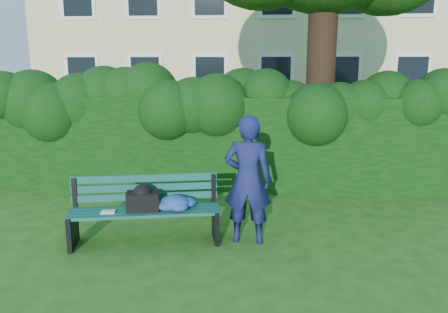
{
  "coord_description": "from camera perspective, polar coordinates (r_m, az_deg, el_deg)",
  "views": [
    {
      "loc": [
        0.5,
        -6.2,
        2.38
      ],
      "look_at": [
        0.0,
        0.6,
        0.95
      ],
      "focal_mm": 35.0,
      "sensor_mm": 36.0,
      "label": 1
    }
  ],
  "objects": [
    {
      "name": "man_reading",
      "position": [
        5.85,
        3.11,
        -3.07
      ],
      "size": [
        0.67,
        0.46,
        1.75
      ],
      "primitive_type": "imported",
      "rotation": [
        0.0,
        0.0,
        3.07
      ],
      "color": "#161B4F",
      "rests_on": "ground"
    },
    {
      "name": "hedge",
      "position": [
        8.54,
        0.78,
        1.87
      ],
      "size": [
        10.0,
        1.0,
        1.8
      ],
      "color": "black",
      "rests_on": "ground"
    },
    {
      "name": "park_bench",
      "position": [
        6.03,
        -9.44,
        -6.43
      ],
      "size": [
        2.07,
        0.93,
        0.89
      ],
      "rotation": [
        0.0,
        0.0,
        0.19
      ],
      "color": "#0E4639",
      "rests_on": "ground"
    },
    {
      "name": "ground",
      "position": [
        6.66,
        -0.38,
        -9.1
      ],
      "size": [
        80.0,
        80.0,
        0.0
      ],
      "primitive_type": "plane",
      "color": "#215717",
      "rests_on": "ground"
    }
  ]
}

